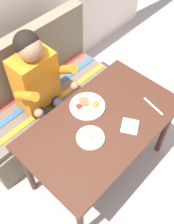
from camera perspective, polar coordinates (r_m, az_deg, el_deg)
ground_plane at (r=2.58m, az=2.48°, el=-11.62°), size 8.00×8.00×0.00m
table at (r=2.02m, az=3.11°, el=-3.56°), size 1.20×0.70×0.73m
couch at (r=2.62m, az=-9.84°, el=2.08°), size 1.44×0.56×1.00m
person at (r=2.20m, az=-9.69°, el=5.52°), size 0.45×0.61×1.21m
plate_breakfast at (r=2.03m, az=0.01°, el=1.36°), size 0.27×0.27×0.05m
plate_eggs at (r=1.87m, az=0.71°, el=-5.44°), size 0.20×0.20×0.04m
napkin at (r=1.95m, az=9.06°, el=-2.99°), size 0.17×0.17×0.01m
knife at (r=2.10m, az=13.87°, el=1.20°), size 0.05×0.20×0.00m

